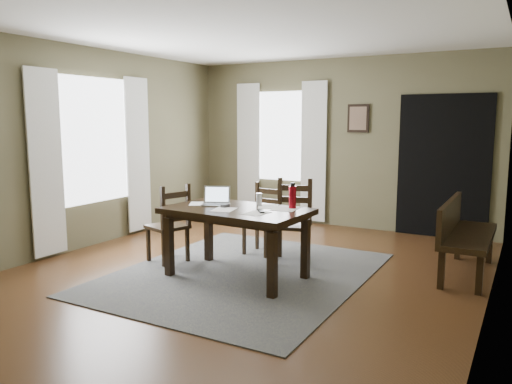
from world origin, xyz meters
The scene contains 26 objects.
ground centered at (0.00, 0.00, -0.01)m, with size 5.00×6.00×0.01m.
room_shell centered at (0.00, 0.00, 1.80)m, with size 5.02×6.02×2.71m.
rug centered at (0.00, 0.00, 0.01)m, with size 2.60×3.20×0.01m.
dining_table centered at (0.00, -0.14, 0.68)m, with size 1.58×1.00×0.77m.
chair_end centered at (-1.00, -0.04, 0.47)m, with size 0.53×0.53×0.96m.
chair_back_left centered at (-0.22, 0.89, 0.45)m, with size 0.41×0.41×0.90m.
chair_back_right centered at (0.27, 0.73, 0.50)m, with size 0.53×0.53×1.01m.
bench centered at (2.14, 1.19, 0.50)m, with size 0.48×1.48×0.84m.
laptop centered at (-0.32, -0.05, 0.83)m, with size 0.37×0.34×0.21m.
computer_mouse centered at (-0.14, -0.14, 0.79)m, with size 0.06×0.10×0.03m, color #3F3F42.
tv_remote centered at (0.34, -0.20, 0.79)m, with size 0.05×0.18×0.02m, color black.
drinking_glass centered at (0.14, 0.12, 0.85)m, with size 0.06×0.06×0.14m, color silver.
water_bottle centered at (0.54, 0.15, 0.91)m, with size 0.10×0.10×0.28m.
paper_a centered at (-0.53, -0.10, 0.78)m, with size 0.20×0.27×0.00m, color white.
paper_b centered at (0.33, -0.29, 0.78)m, with size 0.21×0.27×0.00m, color white.
paper_c centered at (0.25, 0.12, 0.78)m, with size 0.22×0.29×0.00m, color white.
paper_d centered at (0.48, 0.10, 0.78)m, with size 0.25×0.33×0.00m, color white.
paper_e centered at (-0.07, -0.28, 0.78)m, with size 0.22×0.29×0.00m, color white.
window_left centered at (-2.47, 0.20, 1.45)m, with size 0.01×1.30×1.70m.
window_back centered at (-1.00, 2.97, 1.45)m, with size 1.00×0.01×1.50m.
curtain_left_near centered at (-2.44, -0.62, 1.20)m, with size 0.03×0.48×2.30m.
curtain_left_far centered at (-2.44, 1.02, 1.20)m, with size 0.03×0.48×2.30m.
curtain_back_left centered at (-1.62, 2.94, 1.20)m, with size 0.44×0.03×2.30m.
curtain_back_right centered at (-0.38, 2.94, 1.20)m, with size 0.44×0.03×2.30m.
framed_picture centered at (0.35, 2.97, 1.75)m, with size 0.34×0.03×0.44m.
doorway_back centered at (1.65, 2.97, 1.05)m, with size 1.30×0.03×2.10m.
Camera 1 is at (2.78, -4.70, 1.74)m, focal length 35.00 mm.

